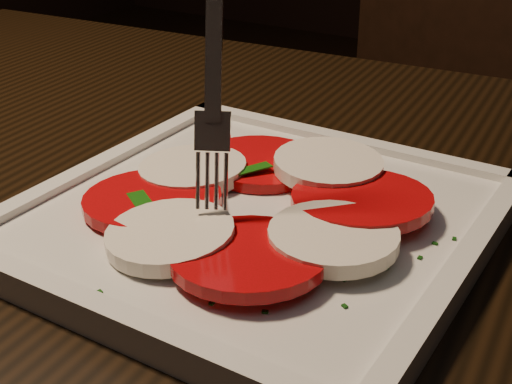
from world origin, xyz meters
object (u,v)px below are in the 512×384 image
Objects in this scene: chair at (411,135)px; fork at (216,43)px; plate at (256,221)px; table at (200,297)px.

fork reaches higher than chair.
fork reaches higher than plate.
plate is 1.53× the size of fork.
plate reaches higher than table.
table is 0.72m from chair.
chair is at bearing 100.96° from plate.
table is at bearing 159.89° from plate.
table is 6.45× the size of fork.
fork reaches higher than table.
table is 0.24m from fork.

